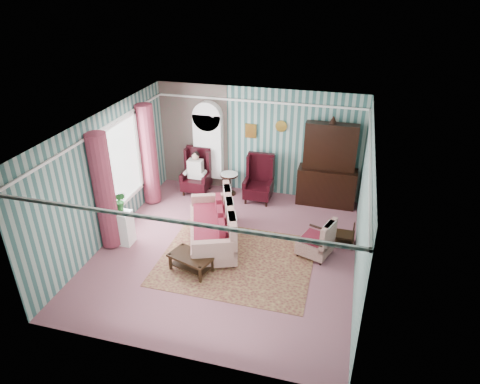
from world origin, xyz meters
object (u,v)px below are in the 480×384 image
(wingback_right, at_px, (258,179))
(floral_armchair, at_px, (316,235))
(seated_woman, at_px, (196,173))
(plant_stand, at_px, (120,227))
(coffee_table, at_px, (191,263))
(nest_table, at_px, (344,235))
(sofa, at_px, (212,222))
(round_side_table, at_px, (229,184))
(wingback_left, at_px, (196,172))
(dresser_hutch, at_px, (329,163))
(bookcase, at_px, (209,151))

(wingback_right, xyz_separation_m, floral_armchair, (1.74, -2.09, -0.14))
(seated_woman, relative_size, plant_stand, 1.47)
(coffee_table, bearing_deg, seated_woman, 108.43)
(wingback_right, relative_size, nest_table, 2.31)
(sofa, relative_size, coffee_table, 2.43)
(floral_armchair, height_order, coffee_table, floral_armchair)
(plant_stand, bearing_deg, wingback_right, 47.16)
(round_side_table, bearing_deg, sofa, -82.87)
(wingback_right, xyz_separation_m, coffee_table, (-0.65, -3.31, -0.44))
(sofa, bearing_deg, plant_stand, 83.09)
(wingback_right, xyz_separation_m, sofa, (-0.55, -2.25, -0.08))
(nest_table, relative_size, sofa, 0.25)
(seated_woman, relative_size, round_side_table, 1.97)
(wingback_left, distance_m, seated_woman, 0.04)
(floral_armchair, distance_m, coffee_table, 2.70)
(round_side_table, bearing_deg, wingback_right, -10.01)
(wingback_right, xyz_separation_m, seated_woman, (-1.75, 0.00, -0.04))
(dresser_hutch, distance_m, wingback_left, 3.55)
(coffee_table, bearing_deg, sofa, 84.77)
(coffee_table, bearing_deg, round_side_table, 93.36)
(dresser_hutch, xyz_separation_m, wingback_left, (-3.50, -0.27, -0.55))
(bookcase, height_order, round_side_table, bookcase)
(nest_table, bearing_deg, plant_stand, -166.16)
(round_side_table, xyz_separation_m, floral_armchair, (2.59, -2.24, 0.19))
(floral_armchair, bearing_deg, round_side_table, 68.28)
(seated_woman, bearing_deg, wingback_right, 0.00)
(nest_table, xyz_separation_m, sofa, (-2.87, -0.70, 0.28))
(nest_table, xyz_separation_m, plant_stand, (-4.87, -1.20, 0.13))
(bookcase, distance_m, plant_stand, 3.39)
(dresser_hutch, relative_size, nest_table, 4.37)
(wingback_right, distance_m, seated_woman, 1.75)
(floral_armchair, bearing_deg, sofa, 113.24)
(dresser_hutch, distance_m, nest_table, 2.11)
(round_side_table, bearing_deg, plant_stand, -120.38)
(floral_armchair, bearing_deg, plant_stand, 117.94)
(wingback_left, relative_size, floral_armchair, 1.28)
(dresser_hutch, xyz_separation_m, plant_stand, (-4.30, -3.02, -0.78))
(wingback_left, relative_size, seated_woman, 1.06)
(wingback_right, distance_m, nest_table, 2.81)
(wingback_left, bearing_deg, plant_stand, -106.22)
(wingback_right, bearing_deg, wingback_left, 180.00)
(bookcase, bearing_deg, coffee_table, -77.02)
(plant_stand, height_order, sofa, sofa)
(seated_woman, xyz_separation_m, sofa, (1.20, -2.25, -0.04))
(wingback_right, distance_m, coffee_table, 3.40)
(wingback_left, height_order, round_side_table, wingback_left)
(dresser_hutch, bearing_deg, seated_woman, -175.59)
(floral_armchair, bearing_deg, seated_woman, 78.23)
(sofa, distance_m, floral_armchair, 2.29)
(sofa, bearing_deg, wingback_left, 7.13)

